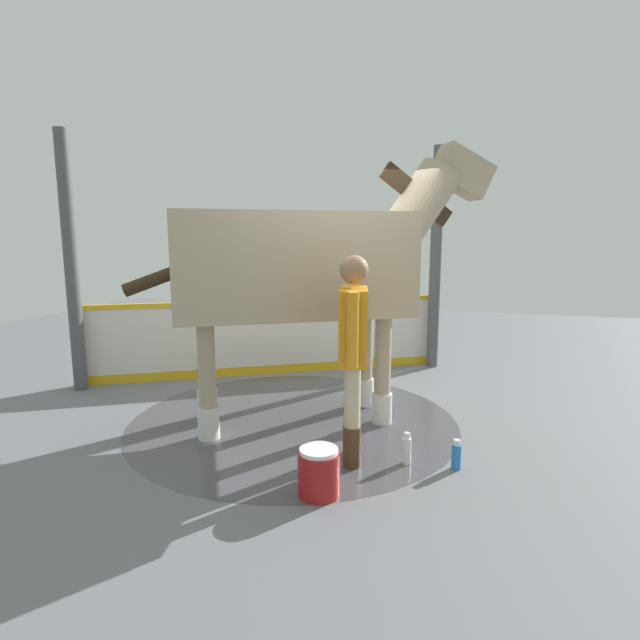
{
  "coord_description": "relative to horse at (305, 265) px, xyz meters",
  "views": [
    {
      "loc": [
        -1.55,
        4.83,
        1.85
      ],
      "look_at": [
        -0.31,
        0.61,
        1.11
      ],
      "focal_mm": 28.08,
      "sensor_mm": 36.0,
      "label": 1
    }
  ],
  "objects": [
    {
      "name": "horse",
      "position": [
        0.0,
        0.0,
        0.0
      ],
      "size": [
        3.26,
        2.15,
        2.77
      ],
      "rotation": [
        0.0,
        0.0,
        -2.62
      ],
      "color": "tan",
      "rests_on": "ground"
    },
    {
      "name": "wash_bucket",
      "position": [
        -0.56,
        1.42,
        -1.4
      ],
      "size": [
        0.3,
        0.3,
        0.35
      ],
      "color": "maroon",
      "rests_on": "ground"
    },
    {
      "name": "bottle_shampoo",
      "position": [
        -1.11,
        0.73,
        -1.45
      ],
      "size": [
        0.07,
        0.07,
        0.27
      ],
      "color": "white",
      "rests_on": "ground"
    },
    {
      "name": "bottle_spray",
      "position": [
        -1.5,
        0.72,
        -1.46
      ],
      "size": [
        0.08,
        0.08,
        0.25
      ],
      "color": "blue",
      "rests_on": "ground"
    },
    {
      "name": "ground_plane",
      "position": [
        0.04,
        -0.18,
        -1.58
      ],
      "size": [
        16.0,
        16.0,
        0.02
      ],
      "primitive_type": "cube",
      "color": "slate"
    },
    {
      "name": "wet_patch",
      "position": [
        0.11,
        0.06,
        -1.57
      ],
      "size": [
        3.29,
        3.29,
        0.0
      ],
      "primitive_type": "cylinder",
      "color": "#4C4C54",
      "rests_on": "ground"
    },
    {
      "name": "handler",
      "position": [
        -0.66,
        0.79,
        -0.58
      ],
      "size": [
        0.32,
        0.67,
        1.71
      ],
      "rotation": [
        0.0,
        0.0,
        0.21
      ],
      "color": "#47331E",
      "rests_on": "ground"
    },
    {
      "name": "barrier_wall",
      "position": [
        1.02,
        -1.51,
        -1.1
      ],
      "size": [
        4.19,
        2.47,
        1.01
      ],
      "color": "silver",
      "rests_on": "ground"
    },
    {
      "name": "roof_post_near",
      "position": [
        -1.09,
        -2.54,
        -0.04
      ],
      "size": [
        0.16,
        0.16,
        3.06
      ],
      "primitive_type": "cylinder",
      "color": "#4C4C51",
      "rests_on": "ground"
    },
    {
      "name": "roof_post_far",
      "position": [
        2.96,
        -0.2,
        -0.04
      ],
      "size": [
        0.16,
        0.16,
        3.06
      ],
      "primitive_type": "cylinder",
      "color": "#4C4C51",
      "rests_on": "ground"
    }
  ]
}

